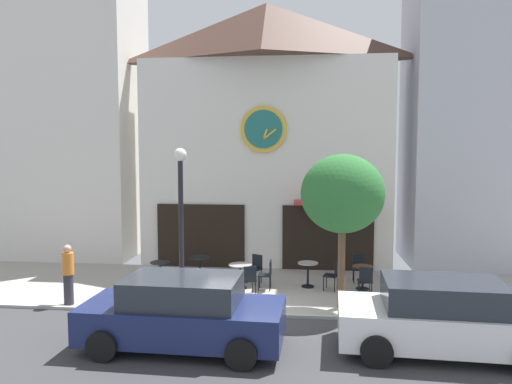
# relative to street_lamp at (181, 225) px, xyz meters

# --- Properties ---
(ground_plane) EXTENTS (27.53, 11.65, 0.13)m
(ground_plane) POSITION_rel_street_lamp_xyz_m (2.02, -1.68, -2.21)
(ground_plane) COLOR #9E998E
(clock_building) EXTENTS (9.17, 3.49, 9.68)m
(clock_building) POSITION_rel_street_lamp_xyz_m (1.93, 5.25, 2.82)
(clock_building) COLOR silver
(clock_building) RESTS_ON ground_plane
(neighbor_building_left) EXTENTS (5.91, 3.48, 13.86)m
(neighbor_building_left) POSITION_rel_street_lamp_xyz_m (-6.32, 5.88, 4.74)
(neighbor_building_left) COLOR silver
(neighbor_building_left) RESTS_ON ground_plane
(neighbor_building_right) EXTENTS (6.04, 3.45, 12.08)m
(neighbor_building_right) POSITION_rel_street_lamp_xyz_m (10.25, 5.86, 3.85)
(neighbor_building_right) COLOR #B2B2BC
(neighbor_building_right) RESTS_ON ground_plane
(street_lamp) EXTENTS (0.36, 0.36, 4.31)m
(street_lamp) POSITION_rel_street_lamp_xyz_m (0.00, 0.00, 0.00)
(street_lamp) COLOR black
(street_lamp) RESTS_ON ground_plane
(street_tree) EXTENTS (2.21, 1.99, 4.16)m
(street_tree) POSITION_rel_street_lamp_xyz_m (4.41, -0.08, 0.90)
(street_tree) COLOR brown
(street_tree) RESTS_ON ground_plane
(cafe_table_center_left) EXTENTS (0.65, 0.65, 0.73)m
(cafe_table_center_left) POSITION_rel_street_lamp_xyz_m (-1.13, 1.65, -1.70)
(cafe_table_center_left) COLOR black
(cafe_table_center_left) RESTS_ON ground_plane
(cafe_table_near_curb) EXTENTS (0.71, 0.71, 0.73)m
(cafe_table_near_curb) POSITION_rel_street_lamp_xyz_m (-0.05, 2.46, -1.68)
(cafe_table_near_curb) COLOR black
(cafe_table_near_curb) RESTS_ON ground_plane
(cafe_table_center) EXTENTS (0.72, 0.72, 0.75)m
(cafe_table_center) POSITION_rel_street_lamp_xyz_m (1.45, 1.49, -1.65)
(cafe_table_center) COLOR black
(cafe_table_center) RESTS_ON ground_plane
(cafe_table_center_right) EXTENTS (0.64, 0.64, 0.77)m
(cafe_table_center_right) POSITION_rel_street_lamp_xyz_m (3.53, 1.86, -1.67)
(cafe_table_center_right) COLOR black
(cafe_table_center_right) RESTS_ON ground_plane
(cafe_table_rightmost) EXTENTS (0.63, 0.63, 0.73)m
(cafe_table_rightmost) POSITION_rel_street_lamp_xyz_m (5.20, 1.78, -1.71)
(cafe_table_rightmost) COLOR black
(cafe_table_rightmost) RESTS_ON ground_plane
(cafe_chair_mid_row) EXTENTS (0.52, 0.52, 0.90)m
(cafe_chair_mid_row) POSITION_rel_street_lamp_xyz_m (1.82, 0.76, -1.66)
(cafe_chair_mid_row) COLOR black
(cafe_chair_mid_row) RESTS_ON ground_plane
(cafe_chair_near_lamp) EXTENTS (0.54, 0.54, 0.90)m
(cafe_chair_near_lamp) POSITION_rel_street_lamp_xyz_m (1.85, 2.19, -1.66)
(cafe_chair_near_lamp) COLOR black
(cafe_chair_near_lamp) RESTS_ON ground_plane
(cafe_chair_facing_street) EXTENTS (0.40, 0.40, 0.90)m
(cafe_chair_facing_street) POSITION_rel_street_lamp_xyz_m (2.29, 1.44, -1.66)
(cafe_chair_facing_street) COLOR black
(cafe_chair_facing_street) RESTS_ON ground_plane
(cafe_chair_near_tree) EXTENTS (0.41, 0.41, 0.90)m
(cafe_chair_near_tree) POSITION_rel_street_lamp_xyz_m (5.18, 0.99, -1.66)
(cafe_chair_near_tree) COLOR black
(cafe_chair_near_tree) RESTS_ON ground_plane
(cafe_chair_by_entrance) EXTENTS (0.41, 0.41, 0.90)m
(cafe_chair_by_entrance) POSITION_rel_street_lamp_xyz_m (5.17, 2.65, -1.66)
(cafe_chair_by_entrance) COLOR black
(cafe_chair_by_entrance) RESTS_ON ground_plane
(cafe_chair_facing_wall) EXTENTS (0.50, 0.50, 0.90)m
(cafe_chair_facing_wall) POSITION_rel_street_lamp_xyz_m (4.29, 1.56, -1.66)
(cafe_chair_facing_wall) COLOR black
(cafe_chair_facing_wall) RESTS_ON ground_plane
(pedestrian_orange) EXTENTS (0.34, 0.34, 1.67)m
(pedestrian_orange) POSITION_rel_street_lamp_xyz_m (-3.05, -0.57, -1.33)
(pedestrian_orange) COLOR #2D2D38
(pedestrian_orange) RESTS_ON ground_plane
(parked_car_navy) EXTENTS (4.35, 2.13, 1.55)m
(parked_car_navy) POSITION_rel_street_lamp_xyz_m (0.84, -3.08, -1.43)
(parked_car_navy) COLOR navy
(parked_car_navy) RESTS_ON ground_plane
(parked_car_white) EXTENTS (4.38, 2.19, 1.55)m
(parked_car_white) POSITION_rel_street_lamp_xyz_m (6.32, -2.78, -1.43)
(parked_car_white) COLOR white
(parked_car_white) RESTS_ON ground_plane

